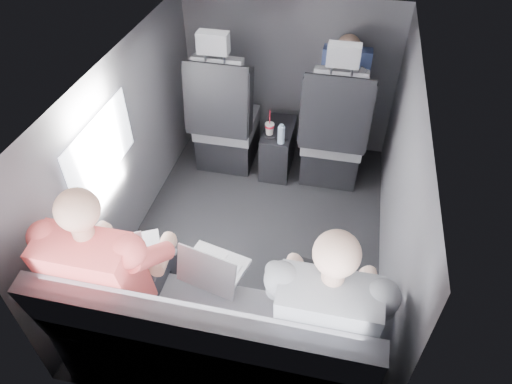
% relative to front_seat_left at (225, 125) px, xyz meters
% --- Properties ---
extents(floor, '(2.60, 2.60, 0.00)m').
position_rel_front_seat_left_xyz_m(floor, '(0.45, -0.84, -0.40)').
color(floor, black).
rests_on(floor, ground).
extents(ceiling, '(2.60, 2.60, 0.00)m').
position_rel_front_seat_left_xyz_m(ceiling, '(0.45, -0.84, 0.95)').
color(ceiling, '#B2B2AD').
rests_on(ceiling, panel_back).
extents(panel_left, '(0.02, 2.60, 1.35)m').
position_rel_front_seat_left_xyz_m(panel_left, '(-0.45, -0.84, 0.27)').
color(panel_left, '#56565B').
rests_on(panel_left, floor).
extents(panel_right, '(0.02, 2.60, 1.35)m').
position_rel_front_seat_left_xyz_m(panel_right, '(1.35, -0.84, 0.27)').
color(panel_right, '#56565B').
rests_on(panel_right, floor).
extents(panel_front, '(1.80, 0.02, 1.35)m').
position_rel_front_seat_left_xyz_m(panel_front, '(0.45, 0.46, 0.27)').
color(panel_front, '#56565B').
rests_on(panel_front, floor).
extents(panel_back, '(1.80, 0.02, 1.35)m').
position_rel_front_seat_left_xyz_m(panel_back, '(0.45, -2.14, 0.27)').
color(panel_back, '#56565B').
rests_on(panel_back, floor).
extents(side_window, '(0.02, 0.75, 0.42)m').
position_rel_front_seat_left_xyz_m(side_window, '(-0.43, -1.14, 0.50)').
color(side_window, white).
rests_on(side_window, panel_left).
extents(seatbelt, '(0.35, 0.11, 0.59)m').
position_rel_front_seat_left_xyz_m(seatbelt, '(0.90, -0.17, 0.40)').
color(seatbelt, black).
rests_on(seatbelt, front_seat_right).
extents(front_seat_left, '(0.52, 0.58, 1.26)m').
position_rel_front_seat_left_xyz_m(front_seat_left, '(0.00, 0.00, 0.00)').
color(front_seat_left, black).
rests_on(front_seat_left, floor).
extents(front_seat_right, '(0.52, 0.58, 1.26)m').
position_rel_front_seat_left_xyz_m(front_seat_right, '(0.90, 0.00, 0.00)').
color(front_seat_right, black).
rests_on(front_seat_right, floor).
extents(center_console, '(0.24, 0.48, 0.41)m').
position_rel_front_seat_left_xyz_m(center_console, '(0.45, 0.04, -0.20)').
color(center_console, black).
rests_on(center_console, floor).
extents(rear_bench, '(1.60, 0.57, 0.92)m').
position_rel_front_seat_left_xyz_m(rear_bench, '(0.45, -1.90, -0.09)').
color(rear_bench, '#56565B').
rests_on(rear_bench, floor).
extents(soda_cup, '(0.08, 0.08, 0.23)m').
position_rel_front_seat_left_xyz_m(soda_cup, '(0.39, -0.06, 0.06)').
color(soda_cup, white).
rests_on(soda_cup, center_console).
extents(water_bottle, '(0.06, 0.06, 0.17)m').
position_rel_front_seat_left_xyz_m(water_bottle, '(0.50, -0.15, 0.08)').
color(water_bottle, '#A0C2D9').
rests_on(water_bottle, center_console).
extents(laptop_white, '(0.44, 0.48, 0.27)m').
position_rel_front_seat_left_xyz_m(laptop_white, '(-0.10, -1.68, 0.24)').
color(laptop_white, silver).
rests_on(laptop_white, passenger_rear_left).
extents(laptop_silver, '(0.37, 0.36, 0.24)m').
position_rel_front_seat_left_xyz_m(laptop_silver, '(0.39, -1.66, 0.23)').
color(laptop_silver, '#B6B6BB').
rests_on(laptop_silver, rear_bench).
extents(laptop_black, '(0.37, 0.35, 0.25)m').
position_rel_front_seat_left_xyz_m(laptop_black, '(0.97, -1.65, 0.23)').
color(laptop_black, black).
rests_on(laptop_black, passenger_rear_right).
extents(passenger_rear_left, '(0.54, 0.66, 1.29)m').
position_rel_front_seat_left_xyz_m(passenger_rear_left, '(-0.08, -1.81, 0.25)').
color(passenger_rear_left, '#2D2D31').
rests_on(passenger_rear_left, rear_bench).
extents(passenger_rear_right, '(0.54, 0.65, 1.28)m').
position_rel_front_seat_left_xyz_m(passenger_rear_right, '(1.00, -1.81, 0.25)').
color(passenger_rear_right, navy).
rests_on(passenger_rear_right, rear_bench).
extents(passenger_front_right, '(0.37, 0.37, 0.72)m').
position_rel_front_seat_left_xyz_m(passenger_front_right, '(0.92, 0.26, 0.34)').
color(passenger_front_right, navy).
rests_on(passenger_front_right, front_seat_right).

